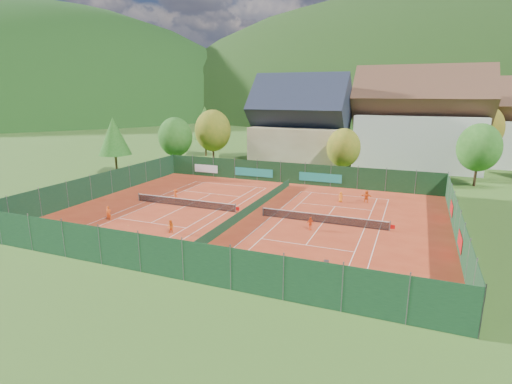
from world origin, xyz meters
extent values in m
plane|color=#31581B|center=(0.00, 0.00, -0.02)|extent=(600.00, 600.00, 0.00)
cube|color=#A63218|center=(0.00, 0.00, 0.01)|extent=(40.00, 32.00, 0.01)
cube|color=white|center=(-8.00, 11.88, 0.01)|extent=(10.97, 0.06, 0.00)
cube|color=white|center=(-8.00, -11.88, 0.01)|extent=(10.97, 0.06, 0.00)
cube|color=white|center=(-13.48, 0.00, 0.01)|extent=(0.06, 23.77, 0.00)
cube|color=white|center=(-2.51, 0.00, 0.01)|extent=(0.06, 23.77, 0.00)
cube|color=white|center=(-12.12, 0.00, 0.01)|extent=(0.06, 23.77, 0.00)
cube|color=white|center=(-3.88, 0.00, 0.01)|extent=(0.06, 23.77, 0.00)
cube|color=white|center=(-8.00, 6.40, 0.01)|extent=(8.23, 0.06, 0.00)
cube|color=white|center=(-8.00, -6.40, 0.01)|extent=(8.23, 0.06, 0.00)
cube|color=white|center=(-8.00, 0.00, 0.01)|extent=(0.06, 12.80, 0.00)
cube|color=white|center=(8.00, 11.88, 0.01)|extent=(10.97, 0.06, 0.00)
cube|color=white|center=(8.00, -11.88, 0.01)|extent=(10.97, 0.06, 0.00)
cube|color=white|center=(2.51, 0.00, 0.01)|extent=(0.06, 23.77, 0.00)
cube|color=white|center=(13.48, 0.00, 0.01)|extent=(0.06, 23.77, 0.00)
cube|color=white|center=(3.88, 0.00, 0.01)|extent=(0.06, 23.77, 0.00)
cube|color=white|center=(12.12, 0.00, 0.01)|extent=(0.06, 23.77, 0.00)
cube|color=white|center=(8.00, 6.40, 0.01)|extent=(8.23, 0.06, 0.00)
cube|color=white|center=(8.00, -6.40, 0.01)|extent=(8.23, 0.06, 0.00)
cube|color=white|center=(8.00, 0.00, 0.01)|extent=(0.06, 12.80, 0.00)
cylinder|color=#59595B|center=(-14.40, 0.00, 0.51)|extent=(0.10, 0.10, 1.02)
cylinder|color=#59595B|center=(-1.60, 0.00, 0.51)|extent=(0.10, 0.10, 1.02)
cube|color=black|center=(-8.00, 0.00, 0.46)|extent=(12.80, 0.02, 0.86)
cube|color=white|center=(-8.00, 0.00, 0.89)|extent=(12.80, 0.04, 0.06)
cube|color=red|center=(-1.35, 0.00, 0.45)|extent=(0.40, 0.04, 0.40)
cylinder|color=#59595B|center=(1.60, 0.00, 0.51)|extent=(0.10, 0.10, 1.02)
cylinder|color=#59595B|center=(14.40, 0.00, 0.51)|extent=(0.10, 0.10, 1.02)
cube|color=black|center=(8.00, 0.00, 0.46)|extent=(12.80, 0.02, 0.86)
cube|color=white|center=(8.00, 0.00, 0.89)|extent=(12.80, 0.04, 0.06)
cube|color=red|center=(14.65, 0.00, 0.45)|extent=(0.40, 0.04, 0.40)
cube|color=#143720|center=(0.00, 0.00, 0.50)|extent=(0.03, 28.80, 1.00)
cube|color=#123218|center=(0.00, 16.00, 1.50)|extent=(40.00, 0.04, 3.00)
cube|color=teal|center=(-6.00, 15.94, 1.20)|extent=(6.00, 0.03, 1.20)
cube|color=teal|center=(4.00, 15.94, 1.20)|extent=(6.00, 0.03, 1.20)
cube|color=silver|center=(-14.00, 15.94, 1.20)|extent=(4.00, 0.03, 1.20)
cube|color=#153A20|center=(0.00, -16.00, 1.50)|extent=(40.00, 0.04, 3.00)
cube|color=#12331D|center=(-20.00, 0.00, 1.50)|extent=(0.04, 32.00, 3.00)
cube|color=#13351C|center=(20.00, 0.00, 1.50)|extent=(0.04, 32.00, 3.00)
cube|color=#B21414|center=(19.94, -4.00, 1.20)|extent=(0.03, 3.00, 1.20)
cube|color=#B21414|center=(19.94, 6.00, 1.20)|extent=(0.03, 3.00, 1.20)
cube|color=beige|center=(-3.00, 30.00, 3.50)|extent=(15.00, 12.00, 7.00)
cube|color=#1E2333|center=(-3.00, 30.00, 10.00)|extent=(16.20, 12.00, 12.00)
cube|color=silver|center=(16.00, 36.00, 4.50)|extent=(20.00, 11.00, 9.00)
cube|color=brown|center=(16.00, 36.00, 11.75)|extent=(21.60, 11.00, 11.00)
cube|color=silver|center=(30.00, 44.00, 4.00)|extent=(16.00, 10.00, 8.00)
cube|color=brown|center=(30.00, 44.00, 10.50)|extent=(17.28, 10.00, 10.00)
cylinder|color=#422817|center=(-22.00, 20.00, 1.40)|extent=(0.36, 0.36, 2.80)
ellipsoid|color=#225A19|center=(-22.00, 20.00, 5.40)|extent=(5.72, 5.72, 6.58)
cylinder|color=#472919|center=(-18.00, 26.00, 1.57)|extent=(0.36, 0.36, 3.15)
ellipsoid|color=olive|center=(-18.00, 26.00, 6.07)|extent=(6.44, 6.44, 7.40)
cylinder|color=#473119|center=(-24.00, 34.00, 1.75)|extent=(0.36, 0.36, 3.50)
cone|color=#2A5B1A|center=(-24.00, 34.00, 6.75)|extent=(5.60, 5.60, 6.50)
cylinder|color=#492C1A|center=(6.00, 22.00, 1.22)|extent=(0.36, 0.36, 2.45)
ellipsoid|color=olive|center=(6.00, 22.00, 4.72)|extent=(5.01, 5.01, 5.76)
cylinder|color=#432918|center=(24.00, 24.00, 1.40)|extent=(0.36, 0.36, 2.80)
ellipsoid|color=#26601B|center=(24.00, 24.00, 5.40)|extent=(5.72, 5.72, 6.58)
cylinder|color=#4D321B|center=(-28.00, 12.00, 1.57)|extent=(0.36, 0.36, 3.15)
cone|color=#1F5618|center=(-28.00, 12.00, 6.07)|extent=(5.04, 5.04, 5.85)
cylinder|color=#412D17|center=(26.00, 40.00, 1.75)|extent=(0.36, 0.36, 3.50)
ellipsoid|color=olive|center=(26.00, 40.00, 6.75)|extent=(7.15, 7.15, 8.22)
ellipsoid|color=black|center=(10.00, 300.00, -42.35)|extent=(440.00, 440.00, 242.00)
ellipsoid|color=black|center=(-220.00, 160.00, -35.70)|extent=(340.00, 340.00, 204.00)
cylinder|color=slate|center=(10.48, -10.72, 0.40)|extent=(0.02, 0.02, 0.80)
cylinder|color=slate|center=(10.78, -10.72, 0.40)|extent=(0.02, 0.02, 0.80)
cylinder|color=slate|center=(10.48, -10.42, 0.40)|extent=(0.02, 0.02, 0.80)
cylinder|color=slate|center=(10.78, -10.42, 0.40)|extent=(0.02, 0.02, 0.80)
cube|color=slate|center=(10.63, -10.57, 0.55)|extent=(0.34, 0.34, 0.30)
ellipsoid|color=#CCD833|center=(10.63, -10.57, 0.58)|extent=(0.28, 0.28, 0.16)
sphere|color=#CCD833|center=(-9.52, -7.98, 0.03)|extent=(0.07, 0.07, 0.07)
sphere|color=#CCD833|center=(7.52, -12.93, 0.03)|extent=(0.07, 0.07, 0.07)
sphere|color=#CCD833|center=(0.43, 5.07, 0.03)|extent=(0.07, 0.07, 0.07)
sphere|color=#CCD833|center=(-6.70, 5.92, 0.03)|extent=(0.07, 0.07, 0.07)
imported|color=#E85014|center=(-12.47, -7.29, 0.76)|extent=(0.63, 0.50, 1.51)
imported|color=orange|center=(-4.40, -8.20, 0.64)|extent=(0.65, 0.52, 1.29)
imported|color=#DA4613|center=(-10.23, 1.64, 0.74)|extent=(1.10, 0.99, 1.48)
imported|color=#E94914|center=(7.34, -2.45, 0.64)|extent=(0.77, 0.73, 1.28)
imported|color=orange|center=(8.24, 8.55, 0.63)|extent=(0.68, 0.50, 1.27)
imported|color=#EE5715|center=(11.07, 9.59, 0.73)|extent=(1.36, 0.46, 1.45)
camera|label=1|loc=(16.00, -37.73, 12.74)|focal=28.00mm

